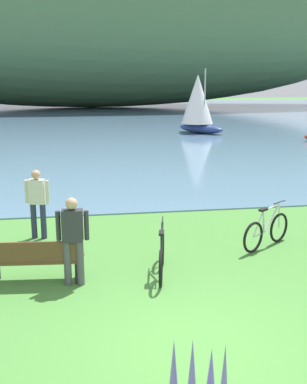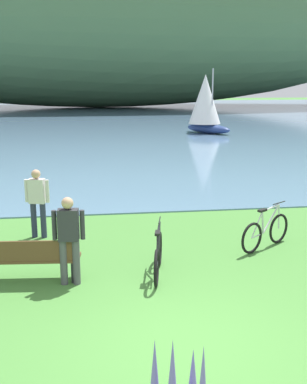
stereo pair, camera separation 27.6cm
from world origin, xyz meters
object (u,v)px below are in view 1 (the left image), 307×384
(park_bench_near_camera, at_px, (35,257))
(bicycle_beside_path, at_px, (162,256))
(bicycle_leaning_near_bench, at_px, (267,231))
(person_on_the_grass, at_px, (73,236))
(sailboat_mid_bay, at_px, (198,103))
(person_at_shoreline, at_px, (37,200))

(park_bench_near_camera, relative_size, bicycle_beside_path, 1.05)
(bicycle_leaning_near_bench, relative_size, person_on_the_grass, 0.88)
(person_on_the_grass, xyz_separation_m, sailboat_mid_bay, (8.90, 25.30, 1.24))
(park_bench_near_camera, xyz_separation_m, person_at_shoreline, (-0.15, 2.69, 0.46))
(park_bench_near_camera, bearing_deg, person_on_the_grass, -15.47)
(sailboat_mid_bay, bearing_deg, bicycle_beside_path, -105.96)
(park_bench_near_camera, distance_m, bicycle_beside_path, 2.44)
(person_at_shoreline, bearing_deg, person_on_the_grass, -73.25)
(person_on_the_grass, bearing_deg, person_at_shoreline, 106.75)
(person_on_the_grass, bearing_deg, bicycle_beside_path, 6.62)
(park_bench_near_camera, relative_size, bicycle_leaning_near_bench, 1.22)
(person_on_the_grass, relative_size, sailboat_mid_bay, 0.37)
(bicycle_beside_path, bearing_deg, person_on_the_grass, -173.38)
(bicycle_leaning_near_bench, height_order, sailboat_mid_bay, sailboat_mid_bay)
(bicycle_leaning_near_bench, bearing_deg, park_bench_near_camera, -166.92)
(bicycle_beside_path, height_order, sailboat_mid_bay, sailboat_mid_bay)
(bicycle_leaning_near_bench, relative_size, person_at_shoreline, 0.88)
(bicycle_leaning_near_bench, xyz_separation_m, person_at_shoreline, (-5.28, 1.50, 0.58))
(bicycle_beside_path, height_order, person_at_shoreline, person_at_shoreline)
(bicycle_leaning_near_bench, relative_size, bicycle_beside_path, 0.86)
(sailboat_mid_bay, bearing_deg, person_on_the_grass, -109.38)
(person_on_the_grass, distance_m, sailboat_mid_bay, 26.84)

